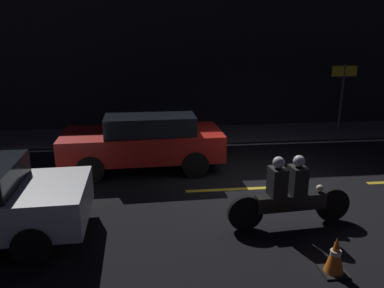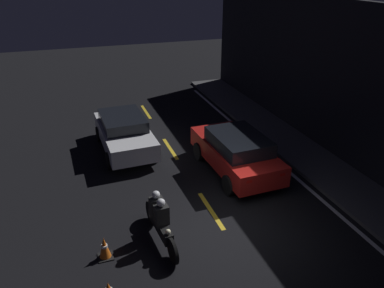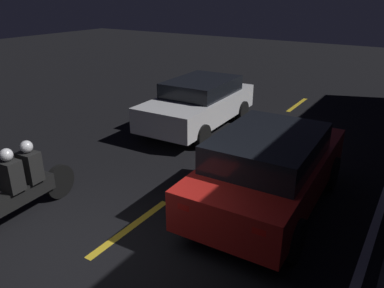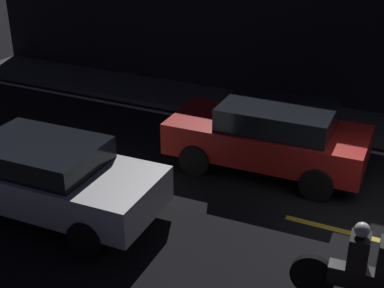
# 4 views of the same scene
# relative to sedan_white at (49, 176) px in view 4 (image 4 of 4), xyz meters

# --- Properties ---
(lane_dash_b) EXTENTS (2.00, 0.14, 0.01)m
(lane_dash_b) POSITION_rel_sedan_white_xyz_m (0.55, 1.74, -0.77)
(lane_dash_b) COLOR gold
(lane_dash_b) RESTS_ON ground
(lane_dash_c) EXTENTS (2.00, 0.14, 0.01)m
(lane_dash_c) POSITION_rel_sedan_white_xyz_m (5.05, 1.74, -0.77)
(lane_dash_c) COLOR gold
(lane_dash_c) RESTS_ON ground
(sedan_white) EXTENTS (4.19, 2.03, 1.43)m
(sedan_white) POSITION_rel_sedan_white_xyz_m (0.00, 0.00, 0.00)
(sedan_white) COLOR silver
(sedan_white) RESTS_ON ground
(taxi_red) EXTENTS (4.26, 2.06, 1.52)m
(taxi_red) POSITION_rel_sedan_white_xyz_m (3.10, 3.45, 0.05)
(taxi_red) COLOR red
(taxi_red) RESTS_ON ground
(motorcycle) EXTENTS (2.46, 0.41, 1.41)m
(motorcycle) POSITION_rel_sedan_white_xyz_m (5.82, -0.06, -0.11)
(motorcycle) COLOR black
(motorcycle) RESTS_ON ground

